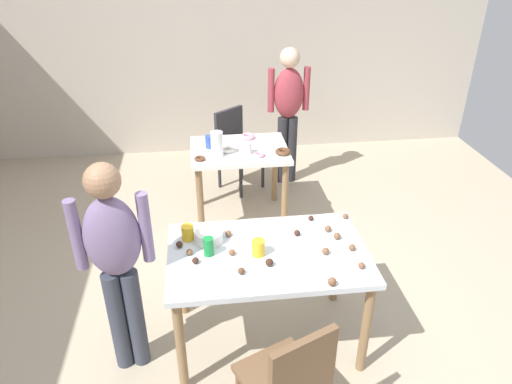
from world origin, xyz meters
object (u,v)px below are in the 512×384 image
object	(u,v)px
dining_table_far	(240,161)
chair_far_table	(236,144)
pitcher_far	(217,144)
soda_can	(209,246)
dining_table_near	(268,264)
person_girl_near	(115,255)
chair_near_table	(290,379)
person_adult_far	(288,105)
mixing_bowl	(209,236)

from	to	relation	value
dining_table_far	chair_far_table	world-z (taller)	chair_far_table
chair_far_table	pitcher_far	world-z (taller)	pitcher_far
soda_can	pitcher_far	distance (m)	1.48
dining_table_near	person_girl_near	distance (m)	0.95
chair_near_table	chair_far_table	bearing A→B (deg)	90.25
person_adult_far	chair_far_table	bearing A→B (deg)	-176.35
mixing_bowl	dining_table_far	bearing A→B (deg)	77.20
chair_near_table	pitcher_far	bearing A→B (deg)	96.19
mixing_bowl	chair_far_table	bearing A→B (deg)	80.67
chair_near_table	person_adult_far	bearing A→B (deg)	79.87
person_girl_near	person_adult_far	xyz separation A→B (m)	(1.48, 2.46, 0.02)
chair_far_table	soda_can	xyz separation A→B (m)	(-0.36, -2.31, 0.31)
chair_far_table	person_girl_near	bearing A→B (deg)	-110.48
dining_table_far	pitcher_far	xyz separation A→B (m)	(-0.21, -0.14, 0.24)
dining_table_far	chair_near_table	bearing A→B (deg)	-89.17
person_adult_far	soda_can	distance (m)	2.52
dining_table_far	chair_near_table	size ratio (longest dim) A/B	1.04
dining_table_near	dining_table_far	distance (m)	1.64
dining_table_near	soda_can	bearing A→B (deg)	177.09
dining_table_far	soda_can	bearing A→B (deg)	-101.94
dining_table_near	chair_far_table	size ratio (longest dim) A/B	1.46
chair_far_table	mixing_bowl	size ratio (longest dim) A/B	4.75
person_adult_far	pitcher_far	world-z (taller)	person_adult_far
pitcher_far	person_adult_far	bearing A→B (deg)	47.04
mixing_bowl	pitcher_far	size ratio (longest dim) A/B	0.80
mixing_bowl	person_girl_near	bearing A→B (deg)	-154.45
soda_can	chair_near_table	bearing A→B (deg)	-64.54
mixing_bowl	pitcher_far	distance (m)	1.34
person_adult_far	mixing_bowl	world-z (taller)	person_adult_far
soda_can	pitcher_far	bearing A→B (deg)	84.96
dining_table_far	chair_far_table	distance (m)	0.70
chair_near_table	chair_far_table	distance (m)	3.10
dining_table_far	dining_table_near	bearing A→B (deg)	-88.95
chair_near_table	mixing_bowl	bearing A→B (deg)	111.47
dining_table_near	person_girl_near	world-z (taller)	person_girl_near
person_girl_near	soda_can	bearing A→B (deg)	12.11
dining_table_far	chair_far_table	size ratio (longest dim) A/B	1.04
dining_table_far	soda_can	xyz separation A→B (m)	(-0.34, -1.62, 0.19)
chair_far_table	person_girl_near	world-z (taller)	person_girl_near
dining_table_far	pitcher_far	distance (m)	0.35
dining_table_far	person_adult_far	distance (m)	0.98
person_girl_near	chair_near_table	bearing A→B (deg)	-36.28
dining_table_far	person_adult_far	size ratio (longest dim) A/B	0.60
person_adult_far	soda_can	xyz separation A→B (m)	(-0.94, -2.34, -0.09)
mixing_bowl	pitcher_far	xyz separation A→B (m)	(0.12, 1.33, 0.08)
dining_table_near	chair_near_table	distance (m)	0.79
person_adult_far	soda_can	bearing A→B (deg)	-111.78
soda_can	pitcher_far	size ratio (longest dim) A/B	0.53
dining_table_near	chair_far_table	world-z (taller)	chair_far_table
chair_near_table	soda_can	distance (m)	0.93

